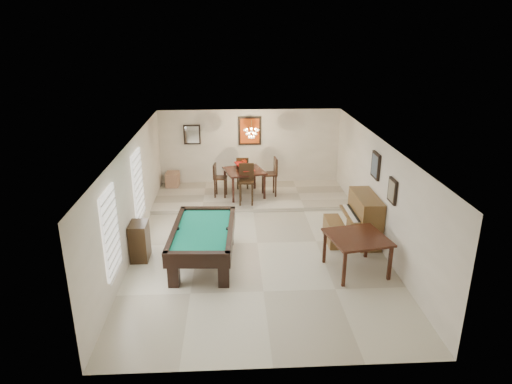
{
  "coord_description": "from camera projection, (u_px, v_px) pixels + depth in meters",
  "views": [
    {
      "loc": [
        -0.59,
        -10.36,
        5.14
      ],
      "look_at": [
        0.0,
        0.6,
        1.15
      ],
      "focal_mm": 32.0,
      "sensor_mm": 36.0,
      "label": 1
    }
  ],
  "objects": [
    {
      "name": "wall_right",
      "position": [
        379.0,
        192.0,
        11.22
      ],
      "size": [
        0.04,
        9.0,
        2.6
      ],
      "primitive_type": "cube",
      "color": "silver",
      "rests_on": "ground_plane"
    },
    {
      "name": "apothecary_chest",
      "position": [
        140.0,
        241.0,
        10.59
      ],
      "size": [
        0.4,
        0.6,
        0.9
      ],
      "primitive_type": "cube",
      "color": "black",
      "rests_on": "ground_plane"
    },
    {
      "name": "wall_left",
      "position": [
        132.0,
        197.0,
        10.91
      ],
      "size": [
        0.04,
        9.0,
        2.6
      ],
      "primitive_type": "cube",
      "color": "silver",
      "rests_on": "ground_plane"
    },
    {
      "name": "back_mirror",
      "position": [
        192.0,
        135.0,
        14.99
      ],
      "size": [
        0.55,
        0.06,
        0.65
      ],
      "primitive_type": "cube",
      "color": "white",
      "rests_on": "wall_back"
    },
    {
      "name": "dining_chair_east",
      "position": [
        269.0,
        177.0,
        14.23
      ],
      "size": [
        0.49,
        0.49,
        1.21
      ],
      "primitive_type": null,
      "rotation": [
        0.0,
        0.0,
        -1.48
      ],
      "color": "black",
      "rests_on": "dining_step"
    },
    {
      "name": "right_picture_lower",
      "position": [
        393.0,
        191.0,
        10.14
      ],
      "size": [
        0.06,
        0.45,
        0.55
      ],
      "primitive_type": "cube",
      "color": "gray",
      "rests_on": "wall_right"
    },
    {
      "name": "chandelier",
      "position": [
        251.0,
        130.0,
        13.76
      ],
      "size": [
        0.44,
        0.44,
        0.6
      ],
      "primitive_type": null,
      "color": "#FFE5B2",
      "rests_on": "ceiling"
    },
    {
      "name": "back_painting",
      "position": [
        250.0,
        131.0,
        15.05
      ],
      "size": [
        0.75,
        0.06,
        0.95
      ],
      "primitive_type": "cube",
      "color": "#D84C14",
      "rests_on": "wall_back"
    },
    {
      "name": "piano_bench",
      "position": [
        334.0,
        231.0,
        11.5
      ],
      "size": [
        0.39,
        1.0,
        0.56
      ],
      "primitive_type": "cube",
      "rotation": [
        0.0,
        0.0,
        -0.0
      ],
      "color": "brown",
      "rests_on": "ground_plane"
    },
    {
      "name": "dining_step",
      "position": [
        252.0,
        196.0,
        14.54
      ],
      "size": [
        6.0,
        2.5,
        0.12
      ],
      "primitive_type": "cube",
      "color": "beige",
      "rests_on": "ground_plane"
    },
    {
      "name": "wall_front",
      "position": [
        274.0,
        298.0,
        6.84
      ],
      "size": [
        6.0,
        0.04,
        2.6
      ],
      "primitive_type": "cube",
      "color": "silver",
      "rests_on": "ground_plane"
    },
    {
      "name": "right_picture_upper",
      "position": [
        376.0,
        166.0,
        11.29
      ],
      "size": [
        0.06,
        0.55,
        0.65
      ],
      "primitive_type": "cube",
      "color": "slate",
      "rests_on": "wall_right"
    },
    {
      "name": "ground_plane",
      "position": [
        257.0,
        243.0,
        11.51
      ],
      "size": [
        6.0,
        9.0,
        0.02
      ],
      "primitive_type": "cube",
      "color": "beige"
    },
    {
      "name": "square_table",
      "position": [
        356.0,
        254.0,
        10.06
      ],
      "size": [
        1.43,
        1.43,
        0.84
      ],
      "primitive_type": null,
      "rotation": [
        0.0,
        0.0,
        0.2
      ],
      "color": "black",
      "rests_on": "ground_plane"
    },
    {
      "name": "pool_table",
      "position": [
        203.0,
        246.0,
        10.41
      ],
      "size": [
        1.49,
        2.58,
        0.84
      ],
      "primitive_type": null,
      "rotation": [
        0.0,
        0.0,
        -0.05
      ],
      "color": "black",
      "rests_on": "ground_plane"
    },
    {
      "name": "upright_piano",
      "position": [
        359.0,
        218.0,
        11.47
      ],
      "size": [
        0.81,
        1.45,
        1.21
      ],
      "primitive_type": null,
      "color": "brown",
      "rests_on": "ground_plane"
    },
    {
      "name": "corner_bench",
      "position": [
        173.0,
        179.0,
        15.19
      ],
      "size": [
        0.43,
        0.53,
        0.47
      ],
      "primitive_type": "cube",
      "rotation": [
        0.0,
        0.0,
        -0.04
      ],
      "color": "#A6775A",
      "rests_on": "dining_step"
    },
    {
      "name": "window_left_front",
      "position": [
        111.0,
        232.0,
        8.82
      ],
      "size": [
        0.06,
        1.0,
        1.7
      ],
      "primitive_type": "cube",
      "color": "white",
      "rests_on": "wall_left"
    },
    {
      "name": "dining_table",
      "position": [
        244.0,
        181.0,
        14.27
      ],
      "size": [
        1.4,
        1.4,
        0.95
      ],
      "primitive_type": null,
      "rotation": [
        0.0,
        0.0,
        0.26
      ],
      "color": "black",
      "rests_on": "dining_step"
    },
    {
      "name": "window_left_rear",
      "position": [
        138.0,
        185.0,
        11.44
      ],
      "size": [
        0.06,
        1.0,
        1.7
      ],
      "primitive_type": "cube",
      "color": "white",
      "rests_on": "wall_left"
    },
    {
      "name": "flower_vase",
      "position": [
        244.0,
        163.0,
        14.07
      ],
      "size": [
        0.15,
        0.15,
        0.22
      ],
      "primitive_type": null,
      "rotation": [
        0.0,
        0.0,
        -0.26
      ],
      "color": "red",
      "rests_on": "dining_table"
    },
    {
      "name": "dining_chair_south",
      "position": [
        246.0,
        185.0,
        13.55
      ],
      "size": [
        0.48,
        0.48,
        1.2
      ],
      "primitive_type": null,
      "rotation": [
        0.0,
        0.0,
        -0.07
      ],
      "color": "black",
      "rests_on": "dining_step"
    },
    {
      "name": "ceiling",
      "position": [
        257.0,
        142.0,
        10.62
      ],
      "size": [
        6.0,
        9.0,
        0.04
      ],
      "primitive_type": "cube",
      "color": "white",
      "rests_on": "wall_back"
    },
    {
      "name": "dining_chair_north",
      "position": [
        243.0,
        172.0,
        14.93
      ],
      "size": [
        0.4,
        0.4,
        1.07
      ],
      "primitive_type": null,
      "rotation": [
        0.0,
        0.0,
        3.13
      ],
      "color": "black",
      "rests_on": "dining_step"
    },
    {
      "name": "wall_back",
      "position": [
        250.0,
        148.0,
        15.29
      ],
      "size": [
        6.0,
        0.04,
        2.6
      ],
      "primitive_type": "cube",
      "color": "silver",
      "rests_on": "ground_plane"
    },
    {
      "name": "dining_chair_west",
      "position": [
        220.0,
        180.0,
        14.17
      ],
      "size": [
        0.44,
        0.44,
        1.05
      ],
      "primitive_type": null,
      "rotation": [
        0.0,
        0.0,
        1.43
      ],
      "color": "black",
      "rests_on": "dining_step"
    }
  ]
}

